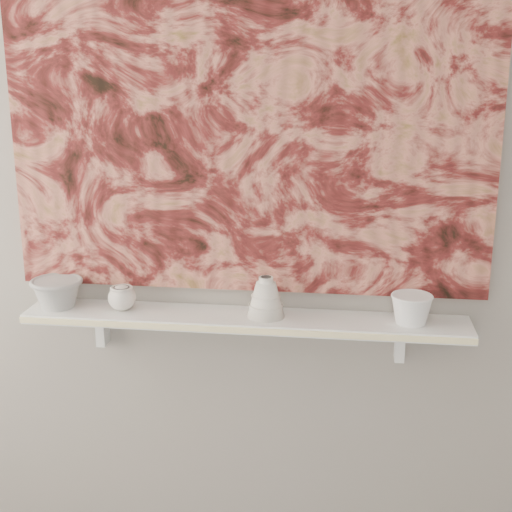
% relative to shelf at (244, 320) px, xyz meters
% --- Properties ---
extents(wall_back, '(3.60, 0.00, 3.60)m').
position_rel_shelf_xyz_m(wall_back, '(0.00, 0.09, 0.44)').
color(wall_back, gray).
rests_on(wall_back, floor).
extents(shelf, '(1.40, 0.18, 0.03)m').
position_rel_shelf_xyz_m(shelf, '(0.00, 0.00, 0.00)').
color(shelf, white).
rests_on(shelf, wall_back).
extents(shelf_stripe, '(1.40, 0.01, 0.02)m').
position_rel_shelf_xyz_m(shelf_stripe, '(0.00, -0.09, 0.00)').
color(shelf_stripe, '#FAEAA6').
rests_on(shelf_stripe, shelf).
extents(bracket_left, '(0.03, 0.06, 0.12)m').
position_rel_shelf_xyz_m(bracket_left, '(-0.49, 0.06, -0.07)').
color(bracket_left, white).
rests_on(bracket_left, wall_back).
extents(bracket_right, '(0.03, 0.06, 0.12)m').
position_rel_shelf_xyz_m(bracket_right, '(0.49, 0.06, -0.07)').
color(bracket_right, white).
rests_on(bracket_right, wall_back).
extents(painting, '(1.50, 0.02, 1.10)m').
position_rel_shelf_xyz_m(painting, '(0.00, 0.08, 0.62)').
color(painting, maroon).
rests_on(painting, wall_back).
extents(house_motif, '(0.09, 0.00, 0.08)m').
position_rel_shelf_xyz_m(house_motif, '(0.45, 0.07, 0.32)').
color(house_motif, black).
rests_on(house_motif, painting).
extents(bowl_grey, '(0.20, 0.20, 0.10)m').
position_rel_shelf_xyz_m(bowl_grey, '(-0.61, 0.00, 0.06)').
color(bowl_grey, '#999997').
rests_on(bowl_grey, shelf).
extents(cup_cream, '(0.11, 0.11, 0.08)m').
position_rel_shelf_xyz_m(cup_cream, '(-0.39, 0.00, 0.06)').
color(cup_cream, beige).
rests_on(cup_cream, shelf).
extents(bell_vessel, '(0.14, 0.14, 0.13)m').
position_rel_shelf_xyz_m(bell_vessel, '(0.07, 0.00, 0.08)').
color(bell_vessel, silver).
rests_on(bell_vessel, shelf).
extents(bowl_white, '(0.16, 0.16, 0.09)m').
position_rel_shelf_xyz_m(bowl_white, '(0.51, 0.00, 0.06)').
color(bowl_white, white).
rests_on(bowl_white, shelf).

